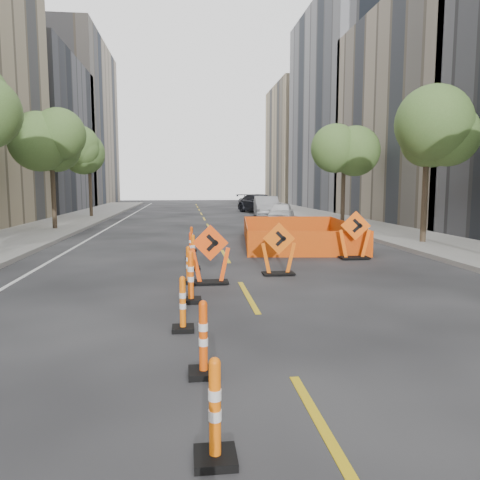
{
  "coord_description": "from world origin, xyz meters",
  "views": [
    {
      "loc": [
        -1.39,
        -6.23,
        2.51
      ],
      "look_at": [
        -0.0,
        5.52,
        1.1
      ],
      "focal_mm": 35.0,
      "sensor_mm": 36.0,
      "label": 1
    }
  ],
  "objects": [
    {
      "name": "ground_plane",
      "position": [
        0.0,
        0.0,
        0.0
      ],
      "size": [
        140.0,
        140.0,
        0.0
      ],
      "primitive_type": "plane",
      "color": "black"
    },
    {
      "name": "sidewalk_right",
      "position": [
        9.0,
        12.0,
        0.07
      ],
      "size": [
        4.0,
        90.0,
        0.15
      ],
      "primitive_type": "cube",
      "color": "gray",
      "rests_on": "ground"
    },
    {
      "name": "bld_left_d",
      "position": [
        -17.0,
        39.2,
        7.0
      ],
      "size": [
        12.0,
        16.0,
        14.0
      ],
      "primitive_type": "cube",
      "color": "#4C4C51",
      "rests_on": "ground"
    },
    {
      "name": "bld_left_e",
      "position": [
        -17.0,
        55.6,
        10.0
      ],
      "size": [
        12.0,
        20.0,
        20.0
      ],
      "primitive_type": "cube",
      "color": "gray",
      "rests_on": "ground"
    },
    {
      "name": "bld_right_c",
      "position": [
        17.0,
        23.8,
        7.0
      ],
      "size": [
        12.0,
        16.0,
        14.0
      ],
      "primitive_type": "cube",
      "color": "gray",
      "rests_on": "ground"
    },
    {
      "name": "bld_right_d",
      "position": [
        17.0,
        40.2,
        10.0
      ],
      "size": [
        12.0,
        18.0,
        20.0
      ],
      "primitive_type": "cube",
      "color": "gray",
      "rests_on": "ground"
    },
    {
      "name": "bld_right_e",
      "position": [
        17.0,
        58.6,
        8.0
      ],
      "size": [
        12.0,
        14.0,
        16.0
      ],
      "primitive_type": "cube",
      "color": "tan",
      "rests_on": "ground"
    },
    {
      "name": "tree_l_c",
      "position": [
        -8.4,
        20.0,
        4.53
      ],
      "size": [
        2.8,
        2.8,
        5.95
      ],
      "color": "#382B1E",
      "rests_on": "ground"
    },
    {
      "name": "tree_l_d",
      "position": [
        -8.4,
        30.0,
        4.53
      ],
      "size": [
        2.8,
        2.8,
        5.95
      ],
      "color": "#382B1E",
      "rests_on": "ground"
    },
    {
      "name": "tree_r_b",
      "position": [
        8.4,
        12.0,
        4.53
      ],
      "size": [
        2.8,
        2.8,
        5.95
      ],
      "color": "#382B1E",
      "rests_on": "ground"
    },
    {
      "name": "tree_r_c",
      "position": [
        8.4,
        22.0,
        4.53
      ],
      "size": [
        2.8,
        2.8,
        5.95
      ],
      "color": "#382B1E",
      "rests_on": "ground"
    },
    {
      "name": "channelizer_1",
      "position": [
        -1.14,
        -2.25,
        0.49
      ],
      "size": [
        0.39,
        0.39,
        0.99
      ],
      "primitive_type": null,
      "color": "orange",
      "rests_on": "ground"
    },
    {
      "name": "channelizer_2",
      "position": [
        -1.17,
        -0.3,
        0.51
      ],
      "size": [
        0.4,
        0.4,
        1.02
      ],
      "primitive_type": null,
      "color": "#E44909",
      "rests_on": "ground"
    },
    {
      "name": "channelizer_3",
      "position": [
        -1.45,
        1.65,
        0.48
      ],
      "size": [
        0.38,
        0.38,
        0.96
      ],
      "primitive_type": null,
      "color": "orange",
      "rests_on": "ground"
    },
    {
      "name": "channelizer_4",
      "position": [
        -1.28,
        3.6,
        0.56
      ],
      "size": [
        0.44,
        0.44,
        1.11
      ],
      "primitive_type": null,
      "color": "#FF5A0A",
      "rests_on": "ground"
    },
    {
      "name": "channelizer_5",
      "position": [
        -1.32,
        5.55,
        0.48
      ],
      "size": [
        0.38,
        0.38,
        0.96
      ],
      "primitive_type": null,
      "color": "#DE5B09",
      "rests_on": "ground"
    },
    {
      "name": "channelizer_6",
      "position": [
        -1.16,
        7.5,
        0.52
      ],
      "size": [
        0.41,
        0.41,
        1.05
      ],
      "primitive_type": null,
      "color": "orange",
      "rests_on": "ground"
    },
    {
      "name": "channelizer_7",
      "position": [
        -1.21,
        9.45,
        0.46
      ],
      "size": [
        0.36,
        0.36,
        0.92
      ],
      "primitive_type": null,
      "color": "#F03D0A",
      "rests_on": "ground"
    },
    {
      "name": "channelizer_8",
      "position": [
        -1.15,
        11.4,
        0.47
      ],
      "size": [
        0.37,
        0.37,
        0.93
      ],
      "primitive_type": null,
      "color": "#DA4609",
      "rests_on": "ground"
    },
    {
      "name": "chevron_sign_left",
      "position": [
        -0.77,
        5.43,
        0.75
      ],
      "size": [
        1.08,
        0.75,
        1.51
      ],
      "primitive_type": null,
      "rotation": [
        0.0,
        0.0,
        -0.15
      ],
      "color": "#FF480A",
      "rests_on": "ground"
    },
    {
      "name": "chevron_sign_center",
      "position": [
        1.18,
        6.38,
        0.73
      ],
      "size": [
        1.08,
        0.78,
        1.47
      ],
      "primitive_type": null,
      "rotation": [
        0.0,
        0.0,
        -0.21
      ],
      "color": "#E95909",
      "rests_on": "ground"
    },
    {
      "name": "chevron_sign_right",
      "position": [
        4.27,
        8.8,
        0.82
      ],
      "size": [
        1.24,
        0.96,
        1.63
      ],
      "primitive_type": null,
      "rotation": [
        0.0,
        0.0,
        -0.32
      ],
      "color": "#FF5A0A",
      "rests_on": "ground"
    },
    {
      "name": "safety_fence",
      "position": [
        3.3,
        12.99,
        0.46
      ],
      "size": [
        5.09,
        7.75,
        0.91
      ],
      "primitive_type": null,
      "rotation": [
        0.0,
        0.0,
        -0.11
      ],
      "color": "#DF410B",
      "rests_on": "ground"
    },
    {
      "name": "parked_car_near",
      "position": [
        4.86,
        23.81,
        0.67
      ],
      "size": [
        2.6,
        4.23,
        1.35
      ],
      "primitive_type": "imported",
      "rotation": [
        0.0,
        0.0,
        -0.27
      ],
      "color": "silver",
      "rests_on": "ground"
    },
    {
      "name": "parked_car_mid",
      "position": [
        4.77,
        28.83,
        0.81
      ],
      "size": [
        2.14,
        5.04,
        1.62
      ],
      "primitive_type": "imported",
      "rotation": [
        0.0,
        0.0,
        -0.09
      ],
      "color": "#939498",
      "rests_on": "ground"
    },
    {
      "name": "parked_car_far",
      "position": [
        5.22,
        34.73,
        0.83
      ],
      "size": [
        4.04,
        6.14,
        1.65
      ],
      "primitive_type": "imported",
      "rotation": [
        0.0,
        0.0,
        0.33
      ],
      "color": "black",
      "rests_on": "ground"
    }
  ]
}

